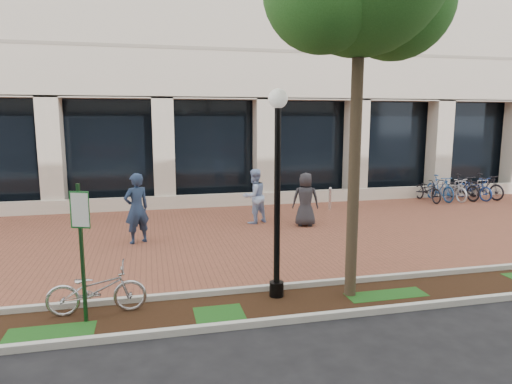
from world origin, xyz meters
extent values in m
plane|color=black|center=(0.00, 0.00, 0.00)|extent=(120.00, 120.00, 0.00)
cube|color=brown|center=(0.00, 0.00, 0.01)|extent=(40.00, 9.00, 0.01)
cube|color=black|center=(0.00, -5.25, 0.01)|extent=(40.00, 1.50, 0.01)
cube|color=#B3B3A9|center=(0.00, -4.50, 0.06)|extent=(40.00, 0.12, 0.12)
cube|color=#B3B3A9|center=(0.00, -6.00, 0.06)|extent=(40.00, 0.12, 0.12)
cube|color=black|center=(0.00, 5.60, 2.10)|extent=(40.00, 0.15, 4.20)
cube|color=beige|center=(0.00, 4.50, 0.25)|extent=(40.00, 0.25, 0.50)
cube|color=beige|center=(0.00, 4.90, 2.10)|extent=(0.80, 0.80, 4.20)
cube|color=#133618|center=(-3.71, -5.17, 1.20)|extent=(0.05, 0.05, 2.39)
cube|color=#186024|center=(-3.71, -5.20, 1.96)|extent=(0.34, 0.02, 0.62)
cube|color=silver|center=(-3.71, -5.21, 1.96)|extent=(0.30, 0.01, 0.56)
cylinder|color=black|center=(-0.23, -4.83, 0.15)|extent=(0.28, 0.28, 0.30)
cylinder|color=black|center=(-0.23, -4.83, 1.83)|extent=(0.12, 0.12, 3.65)
sphere|color=silver|center=(-0.23, -4.83, 3.80)|extent=(0.36, 0.36, 0.36)
cylinder|color=#4B3D2B|center=(1.19, -5.09, 2.26)|extent=(0.22, 0.22, 4.52)
sphere|color=#1E5219|center=(2.06, -4.78, 5.63)|extent=(2.22, 2.22, 2.22)
imported|color=#B3B3B7|center=(-3.55, -4.85, 0.45)|extent=(1.73, 0.62, 0.90)
imported|color=navy|center=(-2.94, -0.23, 0.98)|extent=(0.85, 0.74, 1.97)
imported|color=#99B6E5|center=(0.77, 1.41, 0.90)|extent=(1.09, 1.01, 1.81)
imported|color=#27272C|center=(2.27, 0.63, 0.87)|extent=(0.97, 0.78, 1.73)
cylinder|color=silver|center=(4.06, 2.92, 0.38)|extent=(0.11, 0.11, 0.76)
sphere|color=silver|center=(4.06, 2.92, 0.81)|extent=(0.12, 0.12, 0.12)
imported|color=black|center=(8.71, 3.61, 0.49)|extent=(0.68, 1.87, 0.97)
imported|color=#1F4E92|center=(9.26, 3.61, 0.54)|extent=(0.57, 1.82, 1.08)
imported|color=silver|center=(9.81, 3.61, 0.49)|extent=(0.81, 1.90, 0.97)
imported|color=black|center=(10.36, 3.61, 0.54)|extent=(0.75, 1.85, 1.08)
imported|color=#1F3F91|center=(10.91, 3.61, 0.49)|extent=(0.99, 1.94, 0.97)
imported|color=black|center=(11.46, 3.61, 0.54)|extent=(0.93, 1.87, 1.08)
cylinder|color=silver|center=(10.09, 3.61, 0.40)|extent=(0.04, 0.04, 0.80)
camera|label=1|loc=(-2.56, -12.97, 3.45)|focal=32.00mm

